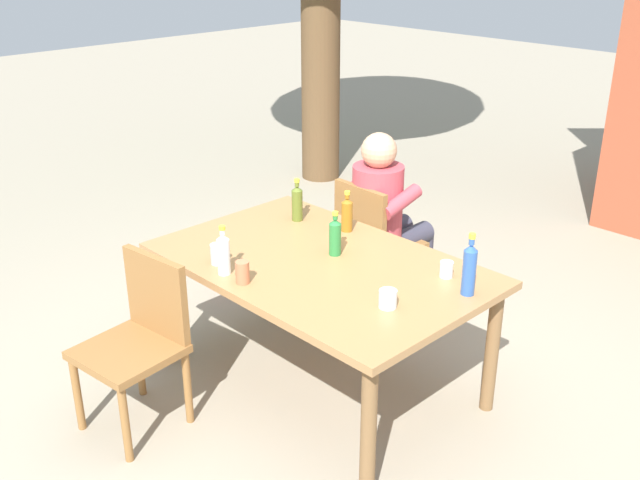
# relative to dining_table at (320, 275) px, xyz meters

# --- Properties ---
(ground_plane) EXTENTS (24.00, 24.00, 0.00)m
(ground_plane) POSITION_rel_dining_table_xyz_m (0.00, 0.00, -0.66)
(ground_plane) COLOR gray
(dining_table) EXTENTS (1.70, 1.09, 0.74)m
(dining_table) POSITION_rel_dining_table_xyz_m (0.00, 0.00, 0.00)
(dining_table) COLOR #A37547
(dining_table) RESTS_ON ground_plane
(chair_far_left) EXTENTS (0.46, 0.46, 0.87)m
(chair_far_left) POSITION_rel_dining_table_xyz_m (-0.39, 0.84, -0.17)
(chair_far_left) COLOR olive
(chair_far_left) RESTS_ON ground_plane
(chair_near_left) EXTENTS (0.49, 0.49, 0.87)m
(chair_near_left) POSITION_rel_dining_table_xyz_m (-0.39, -0.84, -0.17)
(chair_near_left) COLOR olive
(chair_near_left) RESTS_ON ground_plane
(person_in_white_shirt) EXTENTS (0.47, 0.61, 1.18)m
(person_in_white_shirt) POSITION_rel_dining_table_xyz_m (-0.38, 0.95, -0.01)
(person_in_white_shirt) COLOR #B7424C
(person_in_white_shirt) RESTS_ON ground_plane
(bottle_clear) EXTENTS (0.06, 0.06, 0.25)m
(bottle_clear) POSITION_rel_dining_table_xyz_m (-0.23, -0.44, 0.19)
(bottle_clear) COLOR white
(bottle_clear) RESTS_ON dining_table
(bottle_green) EXTENTS (0.06, 0.06, 0.24)m
(bottle_green) POSITION_rel_dining_table_xyz_m (-0.01, 0.12, 0.18)
(bottle_green) COLOR #287A38
(bottle_green) RESTS_ON dining_table
(bottle_blue) EXTENTS (0.06, 0.06, 0.31)m
(bottle_blue) POSITION_rel_dining_table_xyz_m (0.74, 0.24, 0.21)
(bottle_blue) COLOR #2D56A3
(bottle_blue) RESTS_ON dining_table
(bottle_olive) EXTENTS (0.06, 0.06, 0.25)m
(bottle_olive) POSITION_rel_dining_table_xyz_m (-0.50, 0.30, 0.19)
(bottle_olive) COLOR #566623
(bottle_olive) RESTS_ON dining_table
(bottle_amber) EXTENTS (0.06, 0.06, 0.24)m
(bottle_amber) POSITION_rel_dining_table_xyz_m (-0.19, 0.39, 0.18)
(bottle_amber) COLOR #996019
(bottle_amber) RESTS_ON dining_table
(cup_terracotta) EXTENTS (0.07, 0.07, 0.11)m
(cup_terracotta) POSITION_rel_dining_table_xyz_m (-0.09, -0.44, 0.13)
(cup_terracotta) COLOR #BC6B47
(cup_terracotta) RESTS_ON dining_table
(cup_steel) EXTENTS (0.07, 0.07, 0.11)m
(cup_steel) POSITION_rel_dining_table_xyz_m (-0.34, -0.39, 0.13)
(cup_steel) COLOR #B2B7BC
(cup_steel) RESTS_ON dining_table
(cup_white) EXTENTS (0.06, 0.06, 0.08)m
(cup_white) POSITION_rel_dining_table_xyz_m (0.56, 0.32, 0.12)
(cup_white) COLOR white
(cup_white) RESTS_ON dining_table
(cup_glass) EXTENTS (0.08, 0.08, 0.08)m
(cup_glass) POSITION_rel_dining_table_xyz_m (0.56, -0.12, 0.12)
(cup_glass) COLOR silver
(cup_glass) RESTS_ON dining_table
(backpack_by_near_side) EXTENTS (0.29, 0.22, 0.39)m
(backpack_by_near_side) POSITION_rel_dining_table_xyz_m (-1.30, 0.46, -0.47)
(backpack_by_near_side) COLOR maroon
(backpack_by_near_side) RESTS_ON ground_plane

